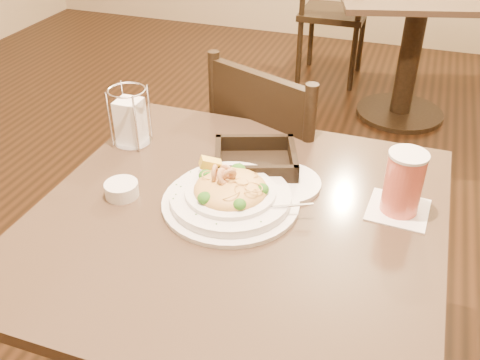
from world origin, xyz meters
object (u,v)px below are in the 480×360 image
(dining_chair_near, at_px, (282,177))
(bread_basket, at_px, (255,162))
(drink_glass, at_px, (403,183))
(pasta_bowl, at_px, (230,194))
(background_table, at_px, (414,31))
(napkin_caddy, at_px, (130,120))
(side_plate, at_px, (284,183))
(dining_chair_far, at_px, (333,8))
(butter_ramekin, at_px, (122,189))
(main_table, at_px, (237,292))

(dining_chair_near, xyz_separation_m, bread_basket, (0.02, -0.38, 0.29))
(drink_glass, bearing_deg, pasta_bowl, -164.15)
(background_table, distance_m, napkin_caddy, 2.14)
(background_table, xyz_separation_m, bread_basket, (-0.29, -2.03, 0.26))
(pasta_bowl, bearing_deg, napkin_caddy, 152.72)
(dining_chair_near, xyz_separation_m, pasta_bowl, (0.02, -0.55, 0.30))
(napkin_caddy, relative_size, side_plate, 0.91)
(drink_glass, height_order, bread_basket, drink_glass)
(dining_chair_far, distance_m, butter_ramekin, 2.66)
(drink_glass, bearing_deg, side_plate, 177.00)
(dining_chair_far, height_order, pasta_bowl, dining_chair_far)
(pasta_bowl, xyz_separation_m, side_plate, (0.10, 0.12, -0.02))
(bread_basket, bearing_deg, pasta_bowl, -92.76)
(pasta_bowl, height_order, bread_basket, pasta_bowl)
(dining_chair_near, bearing_deg, main_table, 117.06)
(main_table, bearing_deg, side_plate, 65.19)
(butter_ramekin, bearing_deg, main_table, 4.09)
(dining_chair_near, bearing_deg, dining_chair_far, -61.18)
(butter_ramekin, bearing_deg, drink_glass, 14.00)
(dining_chair_near, distance_m, side_plate, 0.52)
(napkin_caddy, bearing_deg, dining_chair_near, 47.49)
(main_table, distance_m, butter_ramekin, 0.38)
(drink_glass, bearing_deg, napkin_caddy, 173.87)
(drink_glass, distance_m, butter_ramekin, 0.64)
(side_plate, bearing_deg, background_table, 84.49)
(side_plate, bearing_deg, dining_chair_far, 97.64)
(dining_chair_near, bearing_deg, pasta_bowl, 114.49)
(dining_chair_far, relative_size, bread_basket, 3.78)
(background_table, distance_m, bread_basket, 2.07)
(pasta_bowl, distance_m, side_plate, 0.15)
(drink_glass, height_order, napkin_caddy, napkin_caddy)
(background_table, bearing_deg, napkin_caddy, -107.80)
(pasta_bowl, height_order, napkin_caddy, napkin_caddy)
(drink_glass, bearing_deg, bread_basket, 170.81)
(dining_chair_far, bearing_deg, dining_chair_near, 95.95)
(napkin_caddy, bearing_deg, side_plate, -8.01)
(dining_chair_far, height_order, drink_glass, dining_chair_far)
(pasta_bowl, bearing_deg, drink_glass, 15.85)
(dining_chair_far, relative_size, side_plate, 5.23)
(bread_basket, xyz_separation_m, butter_ramekin, (-0.26, -0.21, -0.00))
(main_table, height_order, side_plate, side_plate)
(drink_glass, relative_size, side_plate, 0.84)
(side_plate, bearing_deg, butter_ramekin, -154.18)
(main_table, height_order, background_table, same)
(pasta_bowl, bearing_deg, side_plate, 51.05)
(dining_chair_far, xyz_separation_m, side_plate, (0.33, -2.48, 0.27))
(dining_chair_near, xyz_separation_m, dining_chair_far, (-0.22, 2.05, 0.00))
(drink_glass, xyz_separation_m, bread_basket, (-0.36, 0.06, -0.05))
(main_table, relative_size, dining_chair_near, 0.97)
(main_table, relative_size, side_plate, 5.06)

